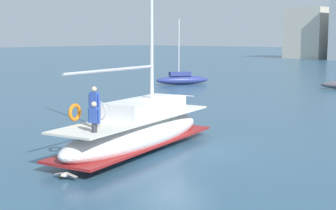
% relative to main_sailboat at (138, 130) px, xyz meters
% --- Properties ---
extents(ground_plane, '(400.00, 400.00, 0.00)m').
position_rel_main_sailboat_xyz_m(ground_plane, '(1.21, 1.42, -0.90)').
color(ground_plane, '#2D516B').
extents(main_sailboat, '(4.25, 9.88, 11.63)m').
position_rel_main_sailboat_xyz_m(main_sailboat, '(0.00, 0.00, 0.00)').
color(main_sailboat, white).
rests_on(main_sailboat, ground).
extents(moored_sloop_near, '(4.17, 5.37, 6.69)m').
position_rel_main_sailboat_xyz_m(moored_sloop_near, '(-17.86, 24.42, -0.33)').
color(moored_sloop_near, navy).
rests_on(moored_sloop_near, ground).
extents(seagull, '(0.92, 0.48, 0.16)m').
position_rel_main_sailboat_xyz_m(seagull, '(1.21, -4.78, -0.73)').
color(seagull, silver).
rests_on(seagull, ground).
extents(mooring_buoy, '(0.60, 0.60, 0.90)m').
position_rel_main_sailboat_xyz_m(mooring_buoy, '(-8.68, 4.93, -0.72)').
color(mooring_buoy, '#EA4C19').
rests_on(mooring_buoy, ground).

